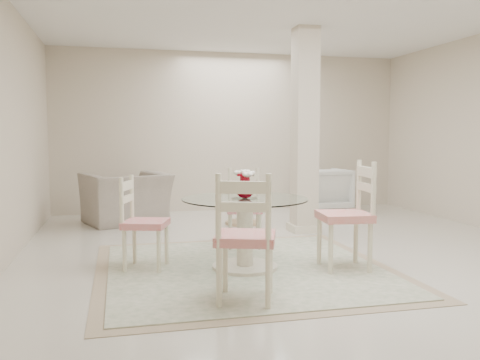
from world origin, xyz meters
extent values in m
plane|color=beige|center=(0.00, 0.00, 0.00)|extent=(7.00, 7.00, 0.00)
cube|color=beige|center=(0.00, 3.50, 1.35)|extent=(6.00, 0.02, 2.70)
cube|color=beige|center=(0.50, 1.30, 1.35)|extent=(0.30, 0.30, 2.70)
cube|color=tan|center=(-0.75, -0.43, 0.00)|extent=(2.80, 2.80, 0.01)
cube|color=beige|center=(-0.75, -0.43, 0.01)|extent=(2.56, 2.56, 0.01)
cylinder|color=beige|center=(-0.75, -0.43, 0.02)|extent=(0.63, 0.63, 0.05)
cylinder|color=beige|center=(-0.75, -0.43, 0.36)|extent=(0.16, 0.16, 0.65)
cylinder|color=beige|center=(-0.75, -0.43, 0.67)|extent=(0.26, 0.26, 0.03)
cylinder|color=white|center=(-0.75, -0.43, 0.69)|extent=(1.20, 1.20, 0.01)
ellipsoid|color=#A90517|center=(-0.75, -0.43, 0.78)|extent=(0.18, 0.18, 0.17)
cylinder|color=#A90517|center=(-0.75, -0.43, 0.88)|extent=(0.10, 0.10, 0.05)
cylinder|color=#A90517|center=(-0.75, -0.43, 0.92)|extent=(0.16, 0.16, 0.02)
ellipsoid|color=white|center=(-0.75, -0.43, 0.94)|extent=(0.10, 0.10, 0.05)
ellipsoid|color=white|center=(-0.70, -0.41, 0.93)|extent=(0.10, 0.10, 0.05)
ellipsoid|color=white|center=(-0.80, -0.40, 0.93)|extent=(0.10, 0.10, 0.05)
ellipsoid|color=white|center=(-0.74, -0.48, 0.92)|extent=(0.10, 0.10, 0.05)
cylinder|color=#F1E9C6|center=(0.00, -0.44, 0.24)|extent=(0.05, 0.05, 0.48)
cylinder|color=#F1E9C6|center=(-0.04, -0.82, 0.24)|extent=(0.05, 0.05, 0.48)
cylinder|color=#F1E9C6|center=(0.38, -0.48, 0.24)|extent=(0.05, 0.05, 0.48)
cylinder|color=#F1E9C6|center=(0.34, -0.86, 0.24)|extent=(0.05, 0.05, 0.48)
cube|color=red|center=(0.17, -0.65, 0.52)|extent=(0.51, 0.51, 0.07)
cube|color=#F1E9C6|center=(0.38, -0.67, 0.87)|extent=(0.09, 0.42, 0.57)
cylinder|color=beige|center=(-0.72, 0.37, 0.21)|extent=(0.04, 0.04, 0.42)
cylinder|color=beige|center=(-0.40, 0.30, 0.21)|extent=(0.04, 0.04, 0.42)
cylinder|color=beige|center=(-0.65, 0.69, 0.21)|extent=(0.04, 0.04, 0.42)
cylinder|color=beige|center=(-0.33, 0.62, 0.21)|extent=(0.04, 0.04, 0.42)
cube|color=red|center=(-0.53, 0.50, 0.45)|extent=(0.47, 0.47, 0.06)
cube|color=beige|center=(-0.49, 0.68, 0.76)|extent=(0.36, 0.11, 0.49)
cylinder|color=#F6F0CA|center=(-1.57, -0.41, 0.21)|extent=(0.04, 0.04, 0.42)
cylinder|color=#F6F0CA|center=(-1.47, -0.10, 0.21)|extent=(0.04, 0.04, 0.42)
cylinder|color=#F6F0CA|center=(-1.88, -0.30, 0.21)|extent=(0.04, 0.04, 0.42)
cylinder|color=#F6F0CA|center=(-1.78, 0.00, 0.21)|extent=(0.04, 0.04, 0.42)
cube|color=red|center=(-1.68, -0.20, 0.45)|extent=(0.50, 0.50, 0.06)
cube|color=#F6F0CA|center=(-1.85, -0.14, 0.75)|extent=(0.15, 0.36, 0.49)
cylinder|color=#F3ECC8|center=(-0.75, -1.24, 0.23)|extent=(0.04, 0.04, 0.47)
cylinder|color=#F3ECC8|center=(-1.09, -1.12, 0.23)|extent=(0.04, 0.04, 0.47)
cylinder|color=#F3ECC8|center=(-0.86, -1.58, 0.23)|extent=(0.04, 0.04, 0.47)
cylinder|color=#F3ECC8|center=(-1.21, -1.46, 0.23)|extent=(0.04, 0.04, 0.47)
cube|color=red|center=(-0.98, -1.35, 0.50)|extent=(0.57, 0.57, 0.07)
cube|color=#F3ECC8|center=(-1.04, -1.54, 0.84)|extent=(0.40, 0.17, 0.55)
imported|color=#9F9183|center=(-1.82, 2.52, 0.37)|extent=(1.40, 1.32, 0.74)
imported|color=white|center=(1.46, 2.96, 0.37)|extent=(0.84, 0.86, 0.74)
cylinder|color=tan|center=(-0.17, 2.04, 0.02)|extent=(0.51, 0.51, 0.04)
cylinder|color=tan|center=(-0.17, 2.04, 0.28)|extent=(0.07, 0.07, 0.49)
cylinder|color=tan|center=(-0.17, 2.04, 0.53)|extent=(0.53, 0.53, 0.03)
camera|label=1|loc=(-1.92, -5.08, 1.29)|focal=38.00mm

